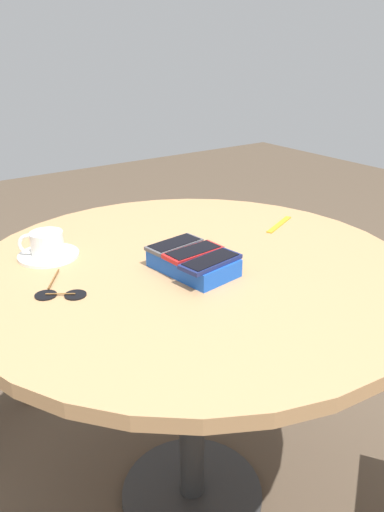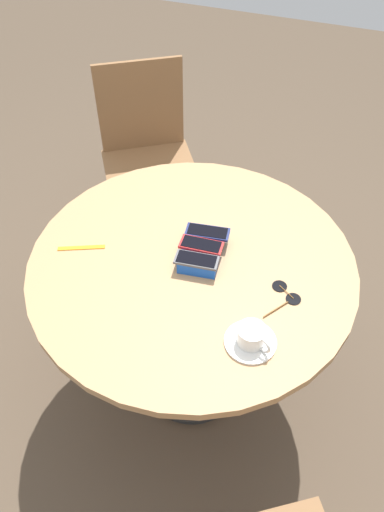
# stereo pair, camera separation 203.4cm
# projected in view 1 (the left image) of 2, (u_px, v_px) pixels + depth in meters

# --- Properties ---
(ground_plane) EXTENTS (8.00, 8.00, 0.00)m
(ground_plane) POSITION_uv_depth(u_px,v_px,m) (192.00, 494.00, 1.48)
(ground_plane) COLOR brown
(round_table) EXTENTS (1.06, 1.06, 0.75)m
(round_table) POSITION_uv_depth(u_px,v_px,m) (192.00, 304.00, 1.22)
(round_table) COLOR #2D2D2D
(round_table) RESTS_ON ground_plane
(phone_box) EXTENTS (0.21, 0.15, 0.04)m
(phone_box) POSITION_uv_depth(u_px,v_px,m) (193.00, 263.00, 1.13)
(phone_box) COLOR blue
(phone_box) RESTS_ON round_table
(phone_navy) EXTENTS (0.08, 0.15, 0.01)m
(phone_navy) POSITION_uv_depth(u_px,v_px,m) (211.00, 261.00, 1.08)
(phone_navy) COLOR navy
(phone_navy) RESTS_ON phone_box
(phone_red) EXTENTS (0.07, 0.14, 0.01)m
(phone_red) POSITION_uv_depth(u_px,v_px,m) (193.00, 252.00, 1.13)
(phone_red) COLOR red
(phone_red) RESTS_ON phone_box
(phone_gray) EXTENTS (0.08, 0.14, 0.01)m
(phone_gray) POSITION_uv_depth(u_px,v_px,m) (174.00, 244.00, 1.17)
(phone_gray) COLOR #515156
(phone_gray) RESTS_ON phone_box
(saucer) EXTENTS (0.15, 0.15, 0.01)m
(saucer) POSITION_uv_depth(u_px,v_px,m) (49.00, 255.00, 1.22)
(saucer) COLOR white
(saucer) RESTS_ON round_table
(coffee_cup) EXTENTS (0.08, 0.10, 0.06)m
(coffee_cup) POSITION_uv_depth(u_px,v_px,m) (46.00, 243.00, 1.20)
(coffee_cup) COLOR white
(coffee_cup) RESTS_ON saucer
(lanyard_strap) EXTENTS (0.08, 0.15, 0.00)m
(lanyard_strap) POSITION_uv_depth(u_px,v_px,m) (279.00, 224.00, 1.43)
(lanyard_strap) COLOR orange
(lanyard_strap) RESTS_ON round_table
(sunglasses) EXTENTS (0.16, 0.10, 0.01)m
(sunglasses) POSITION_uv_depth(u_px,v_px,m) (60.00, 293.00, 1.04)
(sunglasses) COLOR black
(sunglasses) RESTS_ON round_table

